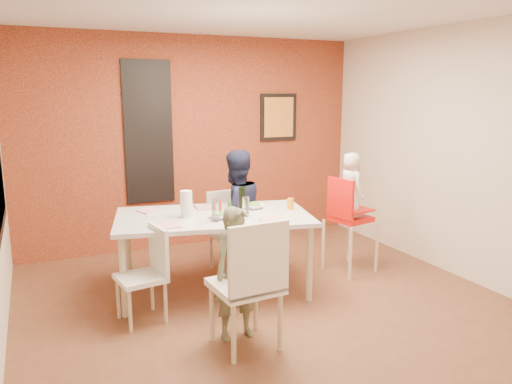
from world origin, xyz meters
name	(u,v)px	position (x,y,z in m)	size (l,w,h in m)	color
ground	(269,306)	(0.00, 0.00, 0.00)	(4.50, 4.50, 0.00)	brown
ceiling	(271,7)	(0.00, 0.00, 2.70)	(4.50, 4.50, 0.02)	silver
wall_back	(194,142)	(0.00, 2.25, 1.35)	(4.50, 0.02, 2.70)	beige
wall_front	(468,226)	(0.00, -2.25, 1.35)	(4.50, 0.02, 2.70)	beige
wall_right	(457,153)	(2.25, 0.00, 1.35)	(0.02, 4.50, 2.70)	beige
brick_accent_wall	(195,142)	(0.00, 2.23, 1.35)	(4.50, 0.02, 2.70)	maroon
glassblock_strip	(148,132)	(-0.60, 2.21, 1.50)	(0.55, 0.03, 1.70)	silver
glassblock_surround	(149,132)	(-0.60, 2.21, 1.50)	(0.60, 0.03, 1.76)	black
art_print_frame	(278,117)	(1.20, 2.21, 1.65)	(0.54, 0.03, 0.64)	black
art_print_canvas	(279,117)	(1.20, 2.19, 1.65)	(0.44, 0.01, 0.54)	gold
dining_table	(214,222)	(-0.34, 0.58, 0.72)	(2.09, 1.45, 0.79)	silver
chair_near	(251,279)	(-0.49, -0.69, 0.59)	(0.53, 0.53, 1.06)	white
chair_far	(227,226)	(0.02, 1.13, 0.50)	(0.44, 0.44, 0.89)	silver
chair_left	(148,269)	(-1.08, 0.20, 0.47)	(0.44, 0.44, 0.84)	white
high_chair	(348,216)	(1.20, 0.49, 0.65)	(0.53, 0.53, 1.08)	red
child_near	(237,274)	(-0.50, -0.43, 0.55)	(0.40, 0.26, 1.10)	brown
child_far	(236,214)	(0.03, 0.89, 0.70)	(0.68, 0.53, 1.39)	#151931
toddler	(351,185)	(1.23, 0.50, 0.99)	(0.35, 0.23, 0.71)	silver
plate_near_left	(166,225)	(-0.87, 0.36, 0.80)	(0.24, 0.24, 0.01)	white
plate_far_mid	(207,207)	(-0.29, 0.91, 0.80)	(0.25, 0.25, 0.01)	silver
plate_near_right	(271,220)	(0.09, 0.15, 0.80)	(0.21, 0.21, 0.01)	white
plate_far_left	(150,211)	(-0.88, 0.99, 0.80)	(0.21, 0.21, 0.01)	white
salad_bowl_a	(220,216)	(-0.33, 0.42, 0.82)	(0.21, 0.21, 0.05)	white
salad_bowl_b	(254,206)	(0.14, 0.67, 0.82)	(0.21, 0.21, 0.05)	white
wine_bottle	(242,200)	(-0.05, 0.52, 0.93)	(0.07, 0.07, 0.27)	black
wine_glass_a	(215,210)	(-0.40, 0.34, 0.90)	(0.07, 0.07, 0.21)	white
wine_glass_b	(246,206)	(-0.06, 0.41, 0.89)	(0.07, 0.07, 0.19)	white
paper_towel_roll	(186,204)	(-0.61, 0.60, 0.93)	(0.12, 0.12, 0.26)	white
condiment_red	(220,208)	(-0.28, 0.54, 0.87)	(0.04, 0.04, 0.15)	red
condiment_green	(230,208)	(-0.19, 0.51, 0.86)	(0.04, 0.04, 0.14)	#316722
condiment_brown	(215,207)	(-0.30, 0.64, 0.86)	(0.03, 0.03, 0.13)	brown
sippy_cup	(290,204)	(0.47, 0.47, 0.85)	(0.07, 0.07, 0.12)	orange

